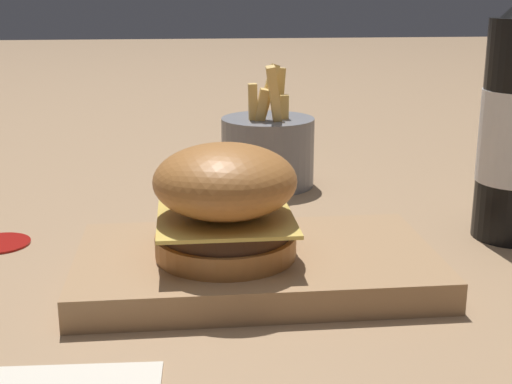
# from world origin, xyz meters

# --- Properties ---
(ground_plane) EXTENTS (6.00, 6.00, 0.00)m
(ground_plane) POSITION_xyz_m (0.00, 0.00, 0.00)
(ground_plane) COLOR #9E7A56
(serving_board) EXTENTS (0.29, 0.17, 0.03)m
(serving_board) POSITION_xyz_m (0.02, 0.07, 0.01)
(serving_board) COLOR #A37A51
(serving_board) RESTS_ON ground_plane
(burger) EXTENTS (0.11, 0.11, 0.09)m
(burger) POSITION_xyz_m (-0.01, 0.06, 0.07)
(burger) COLOR #AD6B33
(burger) RESTS_ON serving_board
(fries_basket) EXTENTS (0.11, 0.11, 0.15)m
(fries_basket) POSITION_xyz_m (0.07, 0.36, 0.04)
(fries_basket) COLOR slate
(fries_basket) RESTS_ON ground_plane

